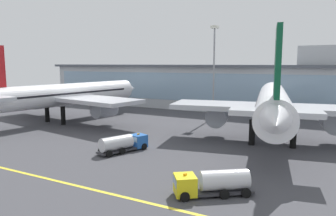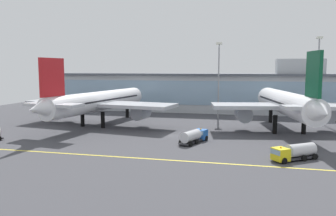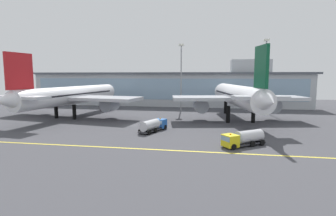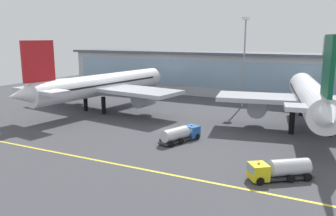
{
  "view_description": "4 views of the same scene",
  "coord_description": "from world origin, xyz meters",
  "px_view_note": "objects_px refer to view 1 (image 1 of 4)",
  "views": [
    {
      "loc": [
        38.76,
        -50.0,
        14.97
      ],
      "look_at": [
        5.7,
        11.45,
        5.26
      ],
      "focal_mm": 34.3,
      "sensor_mm": 36.0,
      "label": 1
    },
    {
      "loc": [
        18.35,
        -79.53,
        16.27
      ],
      "look_at": [
        -1.0,
        1.15,
        6.66
      ],
      "focal_mm": 36.15,
      "sensor_mm": 36.0,
      "label": 2
    },
    {
      "loc": [
        20.93,
        -67.39,
        13.3
      ],
      "look_at": [
        8.83,
        2.08,
        4.6
      ],
      "focal_mm": 28.34,
      "sensor_mm": 36.0,
      "label": 3
    },
    {
      "loc": [
        32.89,
        -64.15,
        19.58
      ],
      "look_at": [
        -0.36,
        2.42,
        4.18
      ],
      "focal_mm": 36.91,
      "sensor_mm": 36.0,
      "label": 4
    }
  ],
  "objects_px": {
    "airliner_near_left": "(65,95)",
    "service_truck_far": "(210,183)",
    "airliner_near_right": "(273,105)",
    "baggage_tug_near": "(124,143)",
    "apron_light_mast_centre": "(214,59)"
  },
  "relations": [
    {
      "from": "airliner_near_right",
      "to": "service_truck_far",
      "type": "relative_size",
      "value": 5.69
    },
    {
      "from": "baggage_tug_near",
      "to": "service_truck_far",
      "type": "height_order",
      "value": "same"
    },
    {
      "from": "airliner_near_right",
      "to": "service_truck_far",
      "type": "xyz_separation_m",
      "value": [
        -1.49,
        -28.74,
        -5.79
      ]
    },
    {
      "from": "airliner_near_left",
      "to": "airliner_near_right",
      "type": "height_order",
      "value": "airliner_near_right"
    },
    {
      "from": "airliner_near_right",
      "to": "baggage_tug_near",
      "type": "distance_m",
      "value": 28.51
    },
    {
      "from": "baggage_tug_near",
      "to": "apron_light_mast_centre",
      "type": "height_order",
      "value": "apron_light_mast_centre"
    },
    {
      "from": "service_truck_far",
      "to": "airliner_near_left",
      "type": "bearing_deg",
      "value": -64.56
    },
    {
      "from": "airliner_near_right",
      "to": "apron_light_mast_centre",
      "type": "relative_size",
      "value": 1.99
    },
    {
      "from": "baggage_tug_near",
      "to": "service_truck_far",
      "type": "relative_size",
      "value": 1.07
    },
    {
      "from": "airliner_near_left",
      "to": "service_truck_far",
      "type": "relative_size",
      "value": 6.13
    },
    {
      "from": "airliner_near_right",
      "to": "service_truck_far",
      "type": "distance_m",
      "value": 29.35
    },
    {
      "from": "airliner_near_left",
      "to": "service_truck_far",
      "type": "distance_m",
      "value": 57.06
    },
    {
      "from": "airliner_near_left",
      "to": "baggage_tug_near",
      "type": "xyz_separation_m",
      "value": [
        30.56,
        -16.27,
        -5.36
      ]
    },
    {
      "from": "airliner_near_left",
      "to": "service_truck_far",
      "type": "height_order",
      "value": "airliner_near_left"
    },
    {
      "from": "baggage_tug_near",
      "to": "apron_light_mast_centre",
      "type": "bearing_deg",
      "value": 17.75
    }
  ]
}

